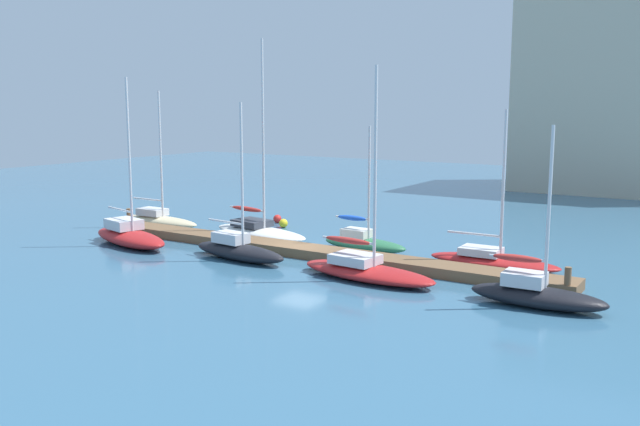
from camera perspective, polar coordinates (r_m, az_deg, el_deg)
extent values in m
plane|color=#386684|center=(36.50, -1.69, -3.52)|extent=(120.00, 120.00, 0.00)
cube|color=brown|center=(36.45, -1.69, -3.13)|extent=(28.68, 1.78, 0.51)
cylinder|color=brown|center=(46.04, -15.68, -0.42)|extent=(0.28, 0.28, 1.28)
cylinder|color=brown|center=(30.26, 19.98, -5.45)|extent=(0.28, 0.28, 1.28)
ellipsoid|color=beige|center=(46.09, -13.25, -0.68)|extent=(6.38, 1.70, 0.71)
cube|color=silver|center=(46.46, -13.83, 0.10)|extent=(1.92, 1.18, 0.46)
cylinder|color=silver|center=(45.35, -13.17, 4.79)|extent=(0.14, 0.14, 8.12)
cylinder|color=silver|center=(46.62, -14.20, 1.13)|extent=(2.68, 0.12, 0.11)
ellipsoid|color=#B21E1E|center=(40.36, -15.59, -2.01)|extent=(7.01, 3.76, 0.87)
cube|color=silver|center=(40.82, -16.07, -0.88)|extent=(2.32, 1.97, 0.57)
cylinder|color=silver|center=(39.46, -15.65, 4.67)|extent=(0.14, 0.14, 8.57)
cylinder|color=silver|center=(41.05, -16.37, 0.28)|extent=(2.74, 0.80, 0.11)
ellipsoid|color=white|center=(41.35, -5.02, -1.63)|extent=(7.46, 3.41, 0.61)
cube|color=#333842|center=(41.78, -5.71, -0.83)|extent=(2.38, 1.95, 0.40)
cylinder|color=silver|center=(40.43, -4.78, 6.50)|extent=(0.14, 0.14, 11.11)
cylinder|color=silver|center=(41.96, -6.13, 0.35)|extent=(3.00, 0.58, 0.11)
ellipsoid|color=#B72D28|center=(41.96, -6.13, 0.35)|extent=(2.74, 0.77, 0.28)
ellipsoid|color=black|center=(35.48, -6.78, -3.25)|extent=(6.17, 2.23, 0.83)
cube|color=silver|center=(35.77, -7.47, -2.05)|extent=(1.92, 1.30, 0.54)
cylinder|color=silver|center=(34.64, -6.55, 3.20)|extent=(0.14, 0.14, 7.22)
cylinder|color=silver|center=(35.89, -7.90, -0.73)|extent=(2.53, 0.39, 0.11)
ellipsoid|color=#2D7047|center=(37.52, 3.73, -2.63)|extent=(5.13, 1.78, 0.71)
cube|color=silver|center=(37.67, 3.08, -1.67)|extent=(1.57, 1.15, 0.46)
cylinder|color=silver|center=(36.86, 4.12, 2.52)|extent=(0.13, 0.13, 6.11)
cylinder|color=silver|center=(37.68, 2.70, -0.41)|extent=(2.13, 0.20, 0.10)
ellipsoid|color=blue|center=(37.68, 2.70, -0.41)|extent=(1.93, 0.45, 0.28)
ellipsoid|color=#B21E1E|center=(31.37, 4.00, -4.99)|extent=(7.09, 2.90, 0.67)
cube|color=silver|center=(31.62, 2.96, -3.84)|extent=(2.21, 1.78, 0.44)
cylinder|color=silver|center=(30.38, 4.64, 3.77)|extent=(0.14, 0.14, 8.97)
cylinder|color=silver|center=(31.68, 2.36, -2.30)|extent=(2.90, 0.37, 0.11)
ellipsoid|color=#B72D28|center=(31.68, 2.36, -2.30)|extent=(2.63, 0.59, 0.28)
ellipsoid|color=#B21E1E|center=(34.68, 14.29, -3.98)|extent=(6.53, 2.13, 0.57)
cube|color=silver|center=(34.77, 13.30, -3.11)|extent=(1.98, 1.44, 0.37)
cylinder|color=silver|center=(33.95, 15.07, 2.33)|extent=(0.14, 0.14, 7.15)
cylinder|color=silver|center=(34.72, 12.74, -1.71)|extent=(2.73, 0.16, 0.11)
ellipsoid|color=black|center=(28.49, 17.71, -6.70)|extent=(5.39, 1.88, 0.82)
cube|color=silver|center=(28.44, 16.72, -5.28)|extent=(1.64, 1.27, 0.53)
cylinder|color=silver|center=(27.71, 18.60, 0.41)|extent=(0.13, 0.13, 6.36)
cylinder|color=silver|center=(28.34, 16.16, -3.65)|extent=(2.25, 0.16, 0.11)
ellipsoid|color=#B72D28|center=(28.34, 16.16, -3.65)|extent=(2.03, 0.41, 0.28)
sphere|color=yellow|center=(44.57, -3.07, -0.86)|extent=(0.58, 0.58, 0.58)
sphere|color=red|center=(46.39, -3.58, -0.48)|extent=(0.56, 0.56, 0.56)
cube|color=#BCB299|center=(69.38, 24.32, 9.02)|extent=(18.13, 12.31, 17.78)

